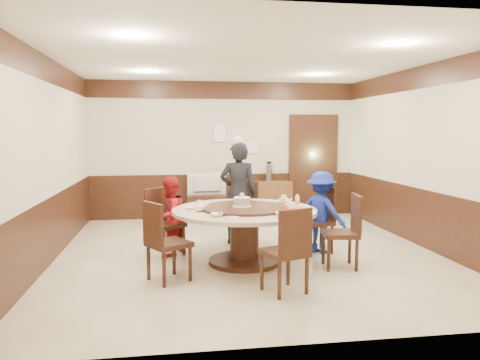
{
  "coord_description": "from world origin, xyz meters",
  "views": [
    {
      "loc": [
        -1.12,
        -6.66,
        1.8
      ],
      "look_at": [
        -0.14,
        -0.11,
        1.1
      ],
      "focal_mm": 35.0,
      "sensor_mm": 36.0,
      "label": 1
    }
  ],
  "objects": [
    {
      "name": "notice_left",
      "position": [
        -0.1,
        2.96,
        1.75
      ],
      "size": [
        0.25,
        0.0,
        0.35
      ],
      "primitive_type": "cube",
      "color": "white",
      "rests_on": "room"
    },
    {
      "name": "television",
      "position": [
        -0.38,
        2.75,
        0.73
      ],
      "size": [
        0.8,
        0.17,
        0.46
      ],
      "primitive_type": "imported",
      "rotation": [
        0.0,
        0.0,
        3.22
      ],
      "color": "#939396",
      "rests_on": "tv_stand"
    },
    {
      "name": "shrimp_platter",
      "position": [
        0.48,
        -0.86,
        0.78
      ],
      "size": [
        0.3,
        0.2,
        0.06
      ],
      "color": "white",
      "rests_on": "banquet_table"
    },
    {
      "name": "birthday_cake",
      "position": [
        -0.17,
        -0.49,
        0.84
      ],
      "size": [
        0.27,
        0.27,
        0.19
      ],
      "color": "white",
      "rests_on": "banquet_table"
    },
    {
      "name": "teapot_left",
      "position": [
        -0.75,
        -0.63,
        0.81
      ],
      "size": [
        0.17,
        0.15,
        0.13
      ],
      "primitive_type": "ellipsoid",
      "color": "white",
      "rests_on": "banquet_table"
    },
    {
      "name": "bowl_0",
      "position": [
        -0.66,
        -0.14,
        0.77
      ],
      "size": [
        0.14,
        0.14,
        0.03
      ],
      "primitive_type": "imported",
      "color": "white",
      "rests_on": "banquet_table"
    },
    {
      "name": "notice_right",
      "position": [
        0.55,
        2.96,
        1.45
      ],
      "size": [
        0.3,
        0.0,
        0.22
      ],
      "primitive_type": "cube",
      "color": "white",
      "rests_on": "room"
    },
    {
      "name": "bowl_4",
      "position": [
        -0.86,
        -0.45,
        0.77
      ],
      "size": [
        0.15,
        0.15,
        0.04
      ],
      "primitive_type": "imported",
      "color": "white",
      "rests_on": "banquet_table"
    },
    {
      "name": "saucer_near",
      "position": [
        -0.39,
        -1.16,
        0.76
      ],
      "size": [
        0.18,
        0.18,
        0.01
      ],
      "primitive_type": "cylinder",
      "color": "white",
      "rests_on": "banquet_table"
    },
    {
      "name": "bowl_3",
      "position": [
        0.54,
        -0.63,
        0.77
      ],
      "size": [
        0.12,
        0.12,
        0.04
      ],
      "primitive_type": "imported",
      "color": "white",
      "rests_on": "banquet_table"
    },
    {
      "name": "person_standing",
      "position": [
        -0.05,
        0.65,
        0.81
      ],
      "size": [
        0.65,
        0.48,
        1.62
      ],
      "primitive_type": "imported",
      "rotation": [
        0.0,
        0.0,
        2.99
      ],
      "color": "black",
      "rests_on": "ground"
    },
    {
      "name": "bowl_1",
      "position": [
        0.23,
        -1.06,
        0.77
      ],
      "size": [
        0.14,
        0.14,
        0.04
      ],
      "primitive_type": "imported",
      "color": "white",
      "rests_on": "banquet_table"
    },
    {
      "name": "bottle_0",
      "position": [
        0.39,
        -0.56,
        0.83
      ],
      "size": [
        0.06,
        0.06,
        0.16
      ],
      "primitive_type": "cylinder",
      "color": "white",
      "rests_on": "banquet_table"
    },
    {
      "name": "bottle_1",
      "position": [
        0.6,
        -0.5,
        0.83
      ],
      "size": [
        0.06,
        0.06,
        0.16
      ],
      "primitive_type": "cylinder",
      "color": "white",
      "rests_on": "banquet_table"
    },
    {
      "name": "chair_3",
      "position": [
        -1.17,
        -1.13,
        0.3
      ],
      "size": [
        0.61,
        0.61,
        0.97
      ],
      "rotation": [
        0.0,
        0.0,
        5.26
      ],
      "color": "#32190F",
      "rests_on": "ground"
    },
    {
      "name": "side_cabinet",
      "position": [
        0.96,
        2.78,
        0.38
      ],
      "size": [
        0.8,
        0.4,
        0.75
      ],
      "primitive_type": "cube",
      "color": "brown",
      "rests_on": "ground"
    },
    {
      "name": "chair_5",
      "position": [
        1.1,
        -0.9,
        0.3
      ],
      "size": [
        0.5,
        0.49,
        0.97
      ],
      "rotation": [
        0.0,
        0.0,
        7.72
      ],
      "color": "#32190F",
      "rests_on": "ground"
    },
    {
      "name": "chair_2",
      "position": [
        -1.21,
        0.05,
        0.3
      ],
      "size": [
        0.62,
        0.62,
        0.97
      ],
      "rotation": [
        0.0,
        0.0,
        3.84
      ],
      "color": "#32190F",
      "rests_on": "ground"
    },
    {
      "name": "thermos",
      "position": [
        0.9,
        2.78,
        0.94
      ],
      "size": [
        0.15,
        0.15,
        0.38
      ],
      "primitive_type": "cylinder",
      "color": "silver",
      "rests_on": "side_cabinet"
    },
    {
      "name": "chair_4",
      "position": [
        0.13,
        -1.73,
        0.3
      ],
      "size": [
        0.56,
        0.57,
        0.97
      ],
      "rotation": [
        0.0,
        0.0,
        6.63
      ],
      "color": "#32190F",
      "rests_on": "ground"
    },
    {
      "name": "chair_1",
      "position": [
        0.08,
        0.72,
        0.3
      ],
      "size": [
        0.51,
        0.51,
        0.97
      ],
      "rotation": [
        0.0,
        0.0,
        2.98
      ],
      "color": "#32190F",
      "rests_on": "ground"
    },
    {
      "name": "teapot_right",
      "position": [
        0.46,
        -0.3,
        0.81
      ],
      "size": [
        0.17,
        0.15,
        0.13
      ],
      "primitive_type": "ellipsoid",
      "color": "white",
      "rests_on": "banquet_table"
    },
    {
      "name": "person_blue",
      "position": [
        1.08,
        -0.12,
        0.6
      ],
      "size": [
        0.85,
        0.88,
        1.21
      ],
      "primitive_type": "imported",
      "rotation": [
        0.0,
        0.0,
        2.29
      ],
      "color": "navy",
      "rests_on": "ground"
    },
    {
      "name": "banquet_table",
      "position": [
        -0.14,
        -0.51,
        0.53
      ],
      "size": [
        1.95,
        1.95,
        0.78
      ],
      "color": "#32190F",
      "rests_on": "ground"
    },
    {
      "name": "bowl_2",
      "position": [
        -0.56,
        -1.01,
        0.77
      ],
      "size": [
        0.16,
        0.16,
        0.04
      ],
      "primitive_type": "imported",
      "color": "white",
      "rests_on": "banquet_table"
    },
    {
      "name": "tv_stand",
      "position": [
        -0.38,
        2.75,
        0.25
      ],
      "size": [
        0.85,
        0.45,
        0.5
      ],
      "primitive_type": "cube",
      "color": "#32190F",
      "rests_on": "ground"
    },
    {
      "name": "person_red",
      "position": [
        -1.14,
        0.06,
        0.57
      ],
      "size": [
        0.68,
        0.71,
        1.15
      ],
      "primitive_type": "imported",
      "rotation": [
        0.0,
        0.0,
        4.05
      ],
      "color": "#A4151B",
      "rests_on": "ground"
    },
    {
      "name": "saucer_far",
      "position": [
        0.31,
        -0.01,
        0.76
      ],
      "size": [
        0.18,
        0.18,
        0.01
      ],
      "primitive_type": "cylinder",
      "color": "white",
      "rests_on": "banquet_table"
    },
    {
      "name": "room",
      "position": [
        0.01,
        0.01,
        1.08
      ],
      "size": [
        6.0,
        6.04,
        2.84
      ],
      "color": "beige",
      "rests_on": "ground"
    },
    {
      "name": "chair_0",
      "position": [
        1.03,
        -0.06,
        0.3
      ],
      "size": [
        0.51,
        0.5,
        0.97
      ],
      "rotation": [
        0.0,
        0.0,
        1.71
      ],
      "color": "#32190F",
      "rests_on": "ground"
    }
  ]
}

